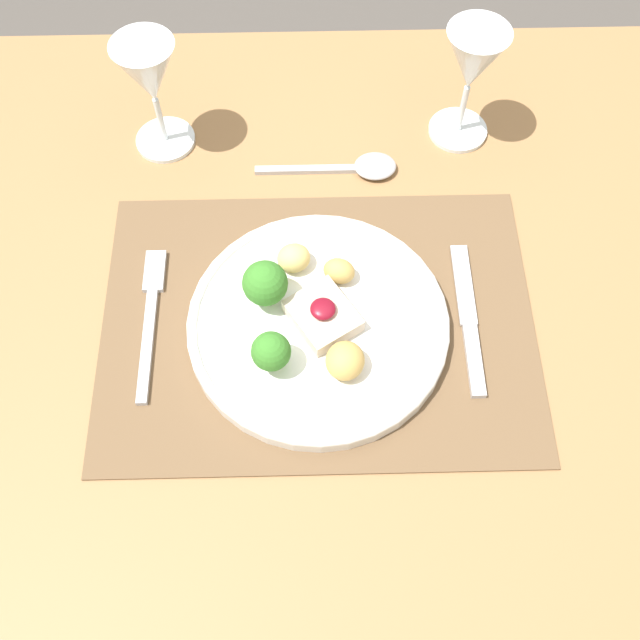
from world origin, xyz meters
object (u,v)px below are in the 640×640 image
(fork, at_px, (151,312))
(spoon, at_px, (362,167))
(dinner_plate, at_px, (317,322))
(wine_glass_far, at_px, (150,79))
(wine_glass_near, at_px, (472,66))
(knife, at_px, (469,328))

(fork, xyz_separation_m, spoon, (0.25, 0.21, 0.00))
(dinner_plate, bearing_deg, wine_glass_far, 123.95)
(fork, height_order, wine_glass_far, wine_glass_far)
(spoon, relative_size, wine_glass_near, 1.12)
(knife, bearing_deg, wine_glass_far, 142.48)
(wine_glass_far, bearing_deg, spoon, -12.19)
(dinner_plate, bearing_deg, fork, 172.91)
(dinner_plate, xyz_separation_m, fork, (-0.19, 0.02, -0.01))
(fork, bearing_deg, wine_glass_far, 88.34)
(dinner_plate, xyz_separation_m, wine_glass_near, (0.20, 0.30, 0.09))
(dinner_plate, relative_size, wine_glass_near, 1.82)
(wine_glass_far, bearing_deg, dinner_plate, -56.05)
(knife, xyz_separation_m, wine_glass_far, (-0.37, 0.29, 0.10))
(wine_glass_near, bearing_deg, dinner_plate, -123.25)
(wine_glass_near, relative_size, wine_glass_far, 1.02)
(spoon, bearing_deg, knife, -64.53)
(wine_glass_near, xyz_separation_m, wine_glass_far, (-0.39, -0.01, -0.00))
(wine_glass_near, bearing_deg, knife, -93.99)
(fork, distance_m, spoon, 0.33)
(knife, distance_m, wine_glass_near, 0.32)
(spoon, bearing_deg, wine_glass_near, 26.52)
(dinner_plate, distance_m, knife, 0.17)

